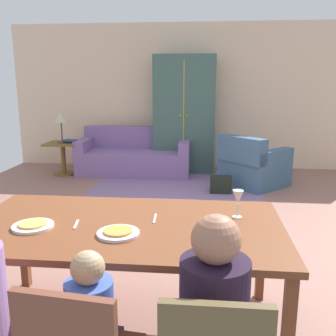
{
  "coord_description": "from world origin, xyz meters",
  "views": [
    {
      "loc": [
        0.23,
        -3.62,
        1.63
      ],
      "look_at": [
        -0.11,
        -0.21,
        0.85
      ],
      "focal_mm": 40.4,
      "sensor_mm": 36.0,
      "label": 1
    }
  ],
  "objects_px": {
    "plate_near_man": "(33,226)",
    "handbag": "(221,185)",
    "armchair": "(252,166)",
    "book_lower": "(75,141)",
    "dining_table": "(125,233)",
    "book_upper": "(70,140)",
    "couch": "(135,157)",
    "plate_near_child": "(118,233)",
    "armoire": "(185,114)",
    "wine_glass": "(238,198)",
    "side_table": "(63,154)",
    "table_lamp": "(61,118)"
  },
  "relations": [
    {
      "from": "dining_table",
      "to": "armoire",
      "type": "bearing_deg",
      "value": 88.61
    },
    {
      "from": "side_table",
      "to": "wine_glass",
      "type": "bearing_deg",
      "value": -55.77
    },
    {
      "from": "wine_glass",
      "to": "side_table",
      "type": "xyz_separation_m",
      "value": [
        -2.73,
        4.02,
        -0.52
      ]
    },
    {
      "from": "plate_near_child",
      "to": "couch",
      "type": "distance_m",
      "value": 4.72
    },
    {
      "from": "book_lower",
      "to": "handbag",
      "type": "xyz_separation_m",
      "value": [
        2.56,
        -0.96,
        -0.46
      ]
    },
    {
      "from": "wine_glass",
      "to": "book_lower",
      "type": "height_order",
      "value": "wine_glass"
    },
    {
      "from": "armchair",
      "to": "book_upper",
      "type": "xyz_separation_m",
      "value": [
        -3.13,
        0.43,
        0.3
      ]
    },
    {
      "from": "side_table",
      "to": "handbag",
      "type": "bearing_deg",
      "value": -18.04
    },
    {
      "from": "wine_glass",
      "to": "handbag",
      "type": "height_order",
      "value": "wine_glass"
    },
    {
      "from": "book_upper",
      "to": "armoire",
      "type": "bearing_deg",
      "value": 15.41
    },
    {
      "from": "wine_glass",
      "to": "armoire",
      "type": "xyz_separation_m",
      "value": [
        -0.6,
        4.56,
        0.16
      ]
    },
    {
      "from": "wine_glass",
      "to": "couch",
      "type": "bearing_deg",
      "value": 109.09
    },
    {
      "from": "plate_near_man",
      "to": "armchair",
      "type": "relative_size",
      "value": 0.21
    },
    {
      "from": "dining_table",
      "to": "book_upper",
      "type": "relative_size",
      "value": 9.04
    },
    {
      "from": "dining_table",
      "to": "book_upper",
      "type": "xyz_separation_m",
      "value": [
        -1.87,
        4.2,
        -0.08
      ]
    },
    {
      "from": "couch",
      "to": "handbag",
      "type": "xyz_separation_m",
      "value": [
        1.51,
        -1.16,
        -0.17
      ]
    },
    {
      "from": "armchair",
      "to": "side_table",
      "type": "distance_m",
      "value": 3.3
    },
    {
      "from": "side_table",
      "to": "book_upper",
      "type": "height_order",
      "value": "book_upper"
    },
    {
      "from": "plate_near_child",
      "to": "table_lamp",
      "type": "bearing_deg",
      "value": 114.74
    },
    {
      "from": "handbag",
      "to": "armoire",
      "type": "bearing_deg",
      "value": 113.6
    },
    {
      "from": "armchair",
      "to": "book_lower",
      "type": "distance_m",
      "value": 3.12
    },
    {
      "from": "plate_near_child",
      "to": "wine_glass",
      "type": "xyz_separation_m",
      "value": [
        0.72,
        0.36,
        0.12
      ]
    },
    {
      "from": "couch",
      "to": "book_lower",
      "type": "distance_m",
      "value": 1.11
    },
    {
      "from": "wine_glass",
      "to": "book_lower",
      "type": "xyz_separation_m",
      "value": [
        -2.53,
        4.08,
        -0.3
      ]
    },
    {
      "from": "couch",
      "to": "side_table",
      "type": "xyz_separation_m",
      "value": [
        -1.25,
        -0.26,
        0.08
      ]
    },
    {
      "from": "armoire",
      "to": "plate_near_child",
      "type": "bearing_deg",
      "value": -91.33
    },
    {
      "from": "book_upper",
      "to": "plate_near_man",
      "type": "bearing_deg",
      "value": -72.98
    },
    {
      "from": "armchair",
      "to": "handbag",
      "type": "bearing_deg",
      "value": -137.88
    },
    {
      "from": "side_table",
      "to": "couch",
      "type": "bearing_deg",
      "value": 11.66
    },
    {
      "from": "wine_glass",
      "to": "armoire",
      "type": "bearing_deg",
      "value": 97.51
    },
    {
      "from": "book_upper",
      "to": "couch",
      "type": "bearing_deg",
      "value": 13.32
    },
    {
      "from": "couch",
      "to": "armoire",
      "type": "relative_size",
      "value": 0.95
    },
    {
      "from": "couch",
      "to": "book_lower",
      "type": "height_order",
      "value": "couch"
    },
    {
      "from": "plate_near_child",
      "to": "armoire",
      "type": "relative_size",
      "value": 0.12
    },
    {
      "from": "plate_near_man",
      "to": "book_upper",
      "type": "relative_size",
      "value": 1.14
    },
    {
      "from": "couch",
      "to": "book_lower",
      "type": "xyz_separation_m",
      "value": [
        -1.05,
        -0.2,
        0.29
      ]
    },
    {
      "from": "table_lamp",
      "to": "plate_near_man",
      "type": "bearing_deg",
      "value": -71.19
    },
    {
      "from": "dining_table",
      "to": "wine_glass",
      "type": "xyz_separation_m",
      "value": [
        0.72,
        0.18,
        0.19
      ]
    },
    {
      "from": "couch",
      "to": "armoire",
      "type": "bearing_deg",
      "value": 17.97
    },
    {
      "from": "table_lamp",
      "to": "couch",
      "type": "bearing_deg",
      "value": 11.66
    },
    {
      "from": "dining_table",
      "to": "book_lower",
      "type": "relative_size",
      "value": 9.04
    },
    {
      "from": "side_table",
      "to": "table_lamp",
      "type": "xyz_separation_m",
      "value": [
        0.0,
        0.0,
        0.63
      ]
    },
    {
      "from": "armchair",
      "to": "book_lower",
      "type": "bearing_deg",
      "value": 170.84
    },
    {
      "from": "dining_table",
      "to": "side_table",
      "type": "xyz_separation_m",
      "value": [
        -2.02,
        4.2,
        -0.32
      ]
    },
    {
      "from": "plate_near_man",
      "to": "handbag",
      "type": "xyz_separation_m",
      "value": [
        1.29,
        3.42,
        -0.64
      ]
    },
    {
      "from": "dining_table",
      "to": "plate_near_child",
      "type": "xyz_separation_m",
      "value": [
        0.0,
        -0.18,
        0.07
      ]
    },
    {
      "from": "wine_glass",
      "to": "table_lamp",
      "type": "xyz_separation_m",
      "value": [
        -2.73,
        4.02,
        0.12
      ]
    },
    {
      "from": "armoire",
      "to": "book_upper",
      "type": "distance_m",
      "value": 2.1
    },
    {
      "from": "side_table",
      "to": "book_lower",
      "type": "height_order",
      "value": "book_lower"
    },
    {
      "from": "plate_near_man",
      "to": "wine_glass",
      "type": "height_order",
      "value": "wine_glass"
    }
  ]
}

